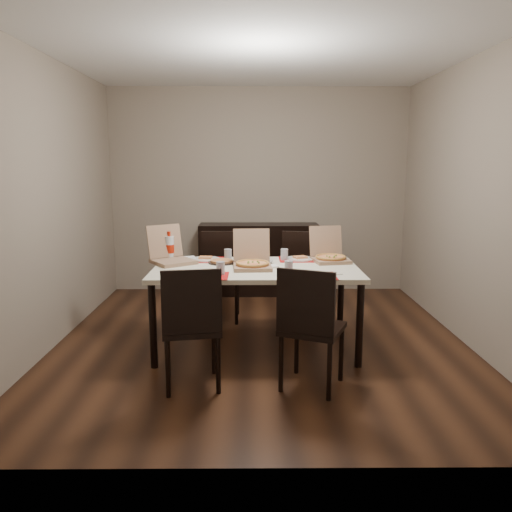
# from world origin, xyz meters

# --- Properties ---
(ground) EXTENTS (3.80, 4.00, 0.02)m
(ground) POSITION_xyz_m (0.00, 0.00, -0.01)
(ground) COLOR #402313
(ground) RESTS_ON ground
(room_walls) EXTENTS (3.84, 4.02, 2.62)m
(room_walls) POSITION_xyz_m (0.00, 0.43, 1.73)
(room_walls) COLOR gray
(room_walls) RESTS_ON ground
(sideboard) EXTENTS (1.50, 0.40, 0.90)m
(sideboard) POSITION_xyz_m (0.00, 1.78, 0.45)
(sideboard) COLOR black
(sideboard) RESTS_ON ground
(dining_table) EXTENTS (1.80, 1.00, 0.75)m
(dining_table) POSITION_xyz_m (-0.05, -0.17, 0.68)
(dining_table) COLOR beige
(dining_table) RESTS_ON ground
(chair_near_left) EXTENTS (0.48, 0.48, 0.93)m
(chair_near_left) POSITION_xyz_m (-0.53, -1.01, 0.51)
(chair_near_left) COLOR black
(chair_near_left) RESTS_ON ground
(chair_near_right) EXTENTS (0.55, 0.55, 0.93)m
(chair_near_right) POSITION_xyz_m (0.33, -1.03, 0.51)
(chair_near_right) COLOR black
(chair_near_right) RESTS_ON ground
(chair_far_left) EXTENTS (0.42, 0.42, 0.93)m
(chair_far_left) POSITION_xyz_m (-0.43, 0.76, 0.51)
(chair_far_left) COLOR black
(chair_far_left) RESTS_ON ground
(chair_far_right) EXTENTS (0.51, 0.51, 0.93)m
(chair_far_right) POSITION_xyz_m (0.42, 0.73, 0.51)
(chair_far_right) COLOR black
(chair_far_right) RESTS_ON ground
(setting_near_left) EXTENTS (0.49, 0.30, 0.11)m
(setting_near_left) POSITION_xyz_m (-0.46, -0.51, 0.77)
(setting_near_left) COLOR #BC0C0F
(setting_near_left) RESTS_ON dining_table
(setting_near_right) EXTENTS (0.48, 0.30, 0.11)m
(setting_near_right) POSITION_xyz_m (0.35, -0.50, 0.77)
(setting_near_right) COLOR #BC0C0F
(setting_near_right) RESTS_ON dining_table
(setting_far_left) EXTENTS (0.48, 0.30, 0.11)m
(setting_far_left) POSITION_xyz_m (-0.49, 0.16, 0.77)
(setting_far_left) COLOR #BC0C0F
(setting_far_left) RESTS_ON dining_table
(setting_far_right) EXTENTS (0.50, 0.30, 0.11)m
(setting_far_right) POSITION_xyz_m (0.33, 0.17, 0.77)
(setting_far_right) COLOR #BC0C0F
(setting_far_right) RESTS_ON dining_table
(napkin_loose) EXTENTS (0.15, 0.14, 0.02)m
(napkin_loose) POSITION_xyz_m (0.08, -0.18, 0.76)
(napkin_loose) COLOR white
(napkin_loose) RESTS_ON dining_table
(pizza_box_center) EXTENTS (0.35, 0.38, 0.33)m
(pizza_box_center) POSITION_xyz_m (-0.08, -0.20, 0.80)
(pizza_box_center) COLOR #906D53
(pizza_box_center) RESTS_ON dining_table
(pizza_box_right) EXTENTS (0.37, 0.40, 0.32)m
(pizza_box_right) POSITION_xyz_m (0.64, 0.09, 0.80)
(pizza_box_right) COLOR #906D53
(pizza_box_right) RESTS_ON dining_table
(pizza_box_left) EXTENTS (0.49, 0.50, 0.34)m
(pizza_box_left) POSITION_xyz_m (-0.83, 0.03, 0.81)
(pizza_box_left) COLOR #906D53
(pizza_box_left) RESTS_ON dining_table
(faina_plate) EXTENTS (0.25, 0.25, 0.03)m
(faina_plate) POSITION_xyz_m (-0.37, 0.01, 0.76)
(faina_plate) COLOR black
(faina_plate) RESTS_ON dining_table
(dip_bowl) EXTENTS (0.15, 0.15, 0.03)m
(dip_bowl) POSITION_xyz_m (0.05, -0.02, 0.77)
(dip_bowl) COLOR white
(dip_bowl) RESTS_ON dining_table
(soda_bottle) EXTENTS (0.09, 0.09, 0.27)m
(soda_bottle) POSITION_xyz_m (-0.87, 0.17, 0.87)
(soda_bottle) COLOR silver
(soda_bottle) RESTS_ON dining_table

